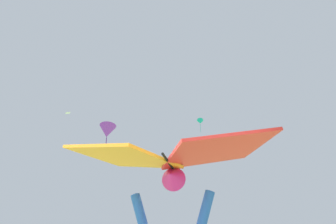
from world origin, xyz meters
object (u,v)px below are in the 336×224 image
at_px(held_stunt_kite, 170,158).
at_px(distant_kite_white_high_left, 68,113).
at_px(distant_kite_purple_far_center, 107,131).
at_px(distant_kite_teal_low_right, 200,122).

xyz_separation_m(held_stunt_kite, distant_kite_white_high_left, (-11.40, 32.75, 16.65)).
xyz_separation_m(held_stunt_kite, distant_kite_purple_far_center, (-3.82, 18.38, 8.10)).
bearing_deg(distant_kite_purple_far_center, distant_kite_white_high_left, 117.80).
bearing_deg(distant_kite_teal_low_right, distant_kite_white_high_left, 178.70).
bearing_deg(distant_kite_teal_low_right, held_stunt_kite, -98.80).
bearing_deg(distant_kite_purple_far_center, distant_kite_teal_low_right, 57.75).
bearing_deg(distant_kite_white_high_left, held_stunt_kite, -70.81).
bearing_deg(held_stunt_kite, distant_kite_purple_far_center, 101.74).
height_order(distant_kite_purple_far_center, distant_kite_white_high_left, distant_kite_white_high_left).
height_order(held_stunt_kite, distant_kite_white_high_left, distant_kite_white_high_left).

